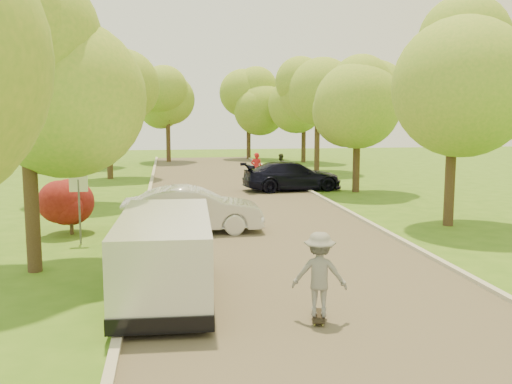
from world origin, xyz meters
TOP-DOWN VIEW (x-y plane):
  - ground at (0.00, 0.00)m, footprint 100.00×100.00m
  - road at (0.00, 8.00)m, footprint 8.00×60.00m
  - curb_left at (-4.05, 8.00)m, footprint 0.18×60.00m
  - curb_right at (4.05, 8.00)m, footprint 0.18×60.00m
  - street_sign at (-5.80, 4.00)m, footprint 0.55×0.06m
  - red_shrub at (-6.30, 5.50)m, footprint 1.70×1.70m
  - tree_l_mida at (-6.30, 1.00)m, footprint 4.71×4.60m
  - tree_l_midb at (-6.81, 12.00)m, footprint 4.30×4.20m
  - tree_l_far at (-6.39, 22.00)m, footprint 4.92×4.80m
  - tree_r_mida at (7.02, 5.00)m, footprint 5.13×5.00m
  - tree_r_midb at (6.60, 14.00)m, footprint 4.51×4.40m
  - tree_r_far at (7.23, 24.00)m, footprint 5.33×5.20m
  - tree_bg_a at (-8.78, 30.00)m, footprint 5.12×5.00m
  - tree_bg_b at (8.22, 32.00)m, footprint 5.12×5.00m
  - tree_bg_c at (-2.79, 34.00)m, footprint 4.92×4.80m
  - tree_bg_d at (4.22, 36.00)m, footprint 5.12×5.00m
  - minivan at (-3.20, -1.63)m, footprint 2.12×4.96m
  - silver_sedan at (-2.30, 5.23)m, footprint 4.72×1.73m
  - dark_sedan at (3.30, 15.05)m, footprint 5.38×2.63m
  - longboard at (-0.27, -3.50)m, footprint 0.46×0.88m
  - skateboarder at (-0.27, -3.50)m, footprint 1.19×0.88m
  - person_striped at (2.00, 18.77)m, footprint 0.71×0.55m
  - person_olive at (3.80, 20.67)m, footprint 0.94×0.93m

SIDE VIEW (x-z plane):
  - ground at x=0.00m, z-range 0.00..0.00m
  - road at x=0.00m, z-range 0.00..0.01m
  - curb_left at x=-4.05m, z-range 0.00..0.12m
  - curb_right at x=4.05m, z-range 0.00..0.12m
  - longboard at x=-0.27m, z-range 0.04..0.14m
  - dark_sedan at x=3.30m, z-range 0.00..1.51m
  - person_olive at x=3.80m, z-range 0.00..1.52m
  - silver_sedan at x=-2.30m, z-range 0.00..1.55m
  - person_striped at x=2.00m, z-range 0.00..1.74m
  - skateboarder at x=-0.27m, z-range 0.11..1.75m
  - minivan at x=-3.20m, z-range 0.05..1.87m
  - red_shrub at x=-6.30m, z-range 0.12..2.07m
  - street_sign at x=-5.80m, z-range 0.48..2.65m
  - tree_l_midb at x=-6.81m, z-range 1.28..7.89m
  - tree_r_midb at x=6.60m, z-range 1.38..8.38m
  - tree_bg_c at x=-2.79m, z-range 1.35..8.69m
  - tree_l_mida at x=-6.30m, z-range 1.48..8.87m
  - tree_bg_a at x=-8.78m, z-range 1.45..9.18m
  - tree_bg_d at x=4.22m, z-range 1.45..9.18m
  - tree_l_far at x=-6.39m, z-range 1.57..9.36m
  - tree_r_mida at x=7.02m, z-range 1.56..9.51m
  - tree_bg_b at x=8.22m, z-range 1.56..9.51m
  - tree_r_far at x=7.23m, z-range 1.66..10.00m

